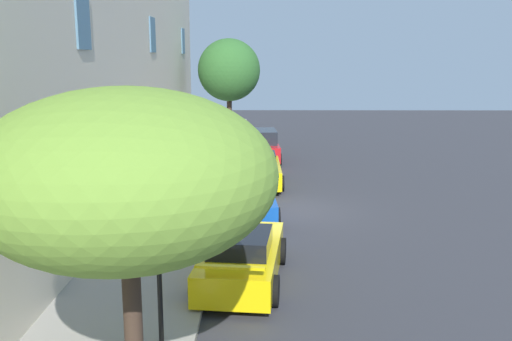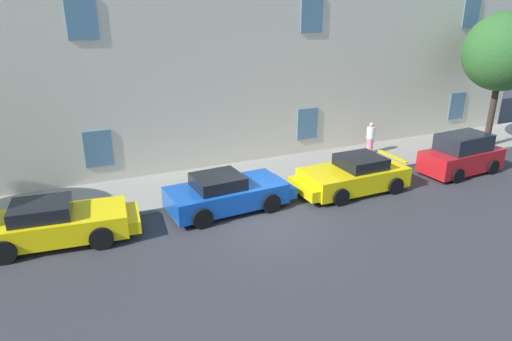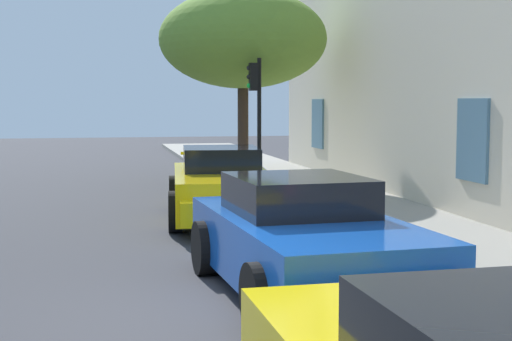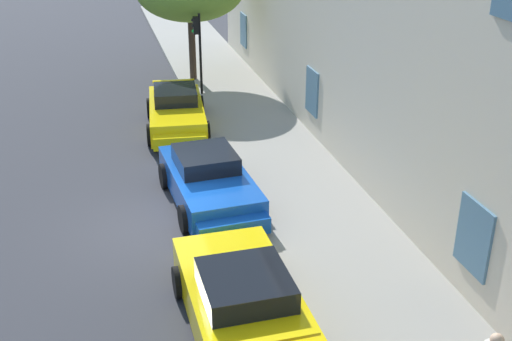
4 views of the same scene
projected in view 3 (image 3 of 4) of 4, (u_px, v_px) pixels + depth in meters
The scene contains 5 objects.
ground_plane at pixel (184, 325), 7.72m from camera, with size 80.00×80.00×0.00m, color #333338.
sportscar_red_lead at pixel (222, 188), 14.34m from camera, with size 4.90×2.39×1.39m.
sportscar_yellow_flank at pixel (310, 245), 8.75m from camera, with size 4.73×2.37×1.39m.
tree_near_kerb at pixel (243, 40), 19.84m from camera, with size 4.46×4.46×5.10m.
traffic_light at pixel (256, 100), 17.90m from camera, with size 0.22×0.36×3.18m.
Camera 3 is at (7.53, -0.85, 2.31)m, focal length 52.44 mm.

